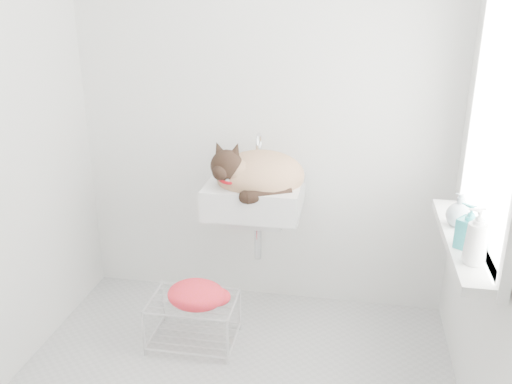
% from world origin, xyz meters
% --- Properties ---
extents(back_wall, '(2.20, 0.02, 2.50)m').
position_xyz_m(back_wall, '(0.00, 1.00, 1.25)').
color(back_wall, white).
rests_on(back_wall, ground).
extents(window_glass, '(0.01, 0.80, 1.00)m').
position_xyz_m(window_glass, '(1.09, 0.20, 1.35)').
color(window_glass, white).
rests_on(window_glass, right_wall).
extents(window_frame, '(0.04, 0.90, 1.10)m').
position_xyz_m(window_frame, '(1.07, 0.20, 1.35)').
color(window_frame, white).
rests_on(window_frame, right_wall).
extents(windowsill, '(0.16, 0.88, 0.04)m').
position_xyz_m(windowsill, '(1.01, 0.20, 0.83)').
color(windowsill, white).
rests_on(windowsill, right_wall).
extents(sink, '(0.51, 0.45, 0.21)m').
position_xyz_m(sink, '(-0.00, 0.74, 0.85)').
color(sink, white).
rests_on(sink, back_wall).
extents(faucet, '(0.19, 0.13, 0.19)m').
position_xyz_m(faucet, '(-0.00, 0.92, 0.99)').
color(faucet, silver).
rests_on(faucet, sink).
extents(cat, '(0.55, 0.49, 0.32)m').
position_xyz_m(cat, '(0.01, 0.72, 0.89)').
color(cat, tan).
rests_on(cat, sink).
extents(wire_rack, '(0.46, 0.32, 0.27)m').
position_xyz_m(wire_rack, '(-0.28, 0.41, 0.15)').
color(wire_rack, silver).
rests_on(wire_rack, floor).
extents(towel, '(0.32, 0.24, 0.13)m').
position_xyz_m(towel, '(-0.24, 0.36, 0.30)').
color(towel, red).
rests_on(towel, wire_rack).
extents(bottle_a, '(0.09, 0.09, 0.19)m').
position_xyz_m(bottle_a, '(1.00, -0.04, 0.85)').
color(bottle_a, white).
rests_on(bottle_a, windowsill).
extents(bottle_b, '(0.12, 0.12, 0.19)m').
position_xyz_m(bottle_b, '(1.00, 0.09, 0.85)').
color(bottle_b, teal).
rests_on(bottle_b, windowsill).
extents(bottle_c, '(0.16, 0.16, 0.15)m').
position_xyz_m(bottle_c, '(1.00, 0.32, 0.85)').
color(bottle_c, '#B0BDC6').
rests_on(bottle_c, windowsill).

